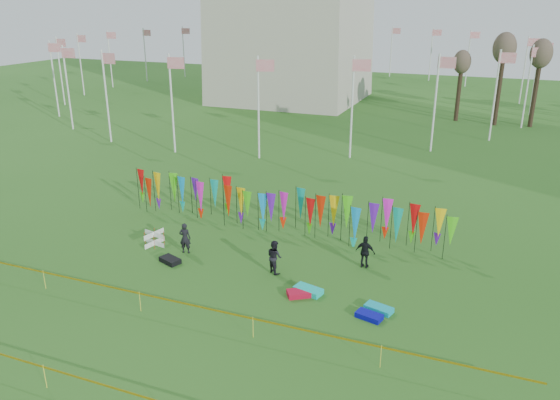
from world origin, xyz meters
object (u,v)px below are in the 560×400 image
at_px(person_right, 365,252).
at_px(kite_bag_red, 303,293).
at_px(kite_bag_blue, 369,316).
at_px(box_kite, 154,238).
at_px(kite_bag_black, 170,260).
at_px(kite_bag_turquoise, 308,290).
at_px(kite_bag_teal, 379,309).
at_px(person_left, 185,238).
at_px(person_mid, 274,257).

distance_m(person_right, kite_bag_red, 4.09).
bearing_deg(kite_bag_blue, box_kite, 167.15).
relative_size(kite_bag_red, kite_bag_black, 1.28).
bearing_deg(kite_bag_black, kite_bag_red, -4.95).
height_order(kite_bag_turquoise, kite_bag_black, kite_bag_turquoise).
bearing_deg(kite_bag_teal, person_left, 169.58).
height_order(person_right, kite_bag_turquoise, person_right).
xyz_separation_m(kite_bag_blue, kite_bag_teal, (0.24, 0.68, -0.00)).
distance_m(box_kite, kite_bag_turquoise, 9.12).
xyz_separation_m(box_kite, kite_bag_teal, (12.11, -2.03, -0.28)).
relative_size(kite_bag_turquoise, kite_bag_red, 0.93).
xyz_separation_m(person_left, person_mid, (4.93, -0.30, 0.00)).
height_order(person_right, kite_bag_blue, person_right).
xyz_separation_m(kite_bag_red, kite_bag_teal, (3.30, -0.03, -0.01)).
bearing_deg(kite_bag_teal, kite_bag_blue, -109.78).
xyz_separation_m(person_right, kite_bag_red, (-1.85, -3.59, -0.67)).
xyz_separation_m(person_mid, kite_bag_black, (-5.07, -0.94, -0.68)).
distance_m(person_right, kite_bag_black, 9.36).
distance_m(kite_bag_turquoise, kite_bag_red, 0.34).
bearing_deg(person_mid, kite_bag_black, 44.77).
height_order(person_mid, kite_bag_red, person_mid).
height_order(box_kite, person_left, person_left).
bearing_deg(kite_bag_red, person_right, 62.74).
bearing_deg(person_right, person_mid, 33.07).
relative_size(kite_bag_turquoise, kite_bag_black, 1.19).
relative_size(person_right, kite_bag_teal, 1.41).
relative_size(kite_bag_blue, kite_bag_red, 0.79).
distance_m(person_mid, kite_bag_black, 5.20).
bearing_deg(kite_bag_black, box_kite, 142.30).
bearing_deg(kite_bag_black, person_left, 83.82).
height_order(person_mid, kite_bag_teal, person_mid).
relative_size(person_left, kite_bag_blue, 1.54).
relative_size(person_left, kite_bag_red, 1.21).
relative_size(kite_bag_blue, kite_bag_black, 1.00).
relative_size(person_right, kite_bag_blue, 1.54).
bearing_deg(kite_bag_red, person_mid, 141.39).
bearing_deg(box_kite, person_left, -4.78).
bearing_deg(kite_bag_turquoise, person_mid, 149.26).
distance_m(kite_bag_blue, kite_bag_black, 10.14).
relative_size(person_mid, kite_bag_red, 1.21).
distance_m(kite_bag_black, kite_bag_teal, 10.32).
height_order(box_kite, kite_bag_teal, box_kite).
height_order(person_mid, kite_bag_blue, person_mid).
distance_m(kite_bag_turquoise, kite_bag_blue, 3.08).
xyz_separation_m(person_mid, person_right, (3.78, 2.04, -0.00)).
relative_size(person_mid, kite_bag_turquoise, 1.30).
bearing_deg(box_kite, kite_bag_red, -12.82).
distance_m(box_kite, person_right, 10.78).
height_order(person_left, kite_bag_teal, person_left).
bearing_deg(person_left, kite_bag_turquoise, 154.73).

